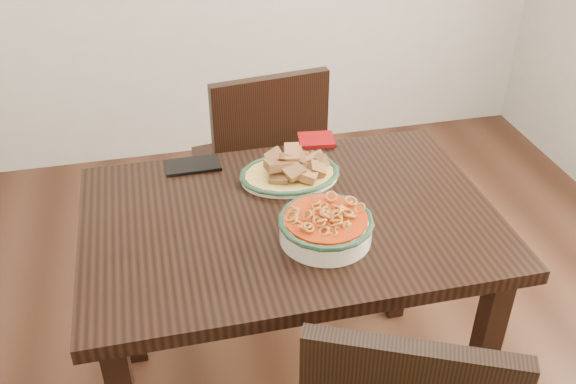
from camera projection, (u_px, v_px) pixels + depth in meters
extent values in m
cube|color=black|center=(290.00, 221.00, 1.74)|extent=(1.11, 0.74, 0.04)
cube|color=black|center=(480.00, 366.00, 1.80)|extent=(0.06, 0.06, 0.71)
cube|color=black|center=(126.00, 281.00, 2.09)|extent=(0.06, 0.06, 0.71)
cube|color=black|center=(402.00, 239.00, 2.27)|extent=(0.06, 0.06, 0.71)
cube|color=black|center=(256.00, 167.00, 2.54)|extent=(0.47, 0.47, 0.04)
cube|color=black|center=(282.00, 184.00, 2.85)|extent=(0.04, 0.04, 0.41)
cube|color=black|center=(207.00, 199.00, 2.75)|extent=(0.04, 0.04, 0.41)
cube|color=black|center=(311.00, 227.00, 2.58)|extent=(0.04, 0.04, 0.41)
cube|color=black|center=(230.00, 246.00, 2.48)|extent=(0.04, 0.04, 0.41)
cube|color=black|center=(271.00, 135.00, 2.26)|extent=(0.42, 0.09, 0.44)
ellipsoid|color=beige|center=(290.00, 176.00, 1.87)|extent=(0.29, 0.22, 0.02)
ellipsoid|color=gold|center=(290.00, 174.00, 1.87)|extent=(0.28, 0.21, 0.01)
torus|color=#193724|center=(290.00, 173.00, 1.87)|extent=(0.23, 0.23, 0.01)
cylinder|color=beige|center=(326.00, 229.00, 1.62)|extent=(0.23, 0.23, 0.06)
torus|color=#183421|center=(326.00, 221.00, 1.61)|extent=(0.24, 0.24, 0.02)
cylinder|color=#A22907|center=(326.00, 219.00, 1.60)|extent=(0.21, 0.21, 0.01)
cube|color=black|center=(193.00, 165.00, 1.93)|extent=(0.16, 0.09, 0.01)
cube|color=maroon|center=(316.00, 140.00, 2.06)|extent=(0.12, 0.11, 0.01)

